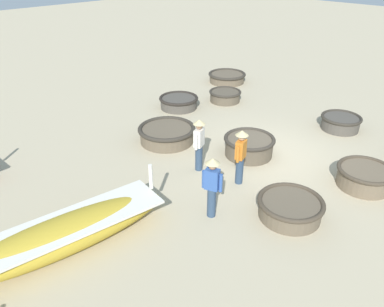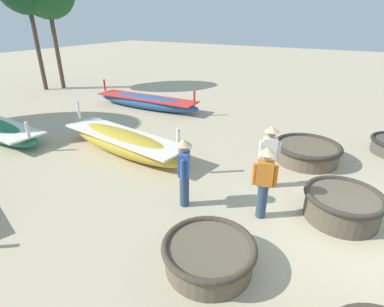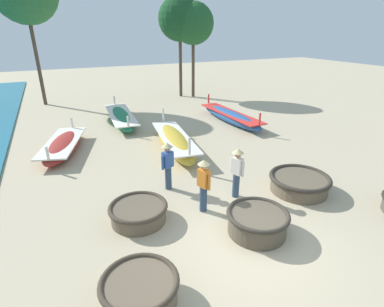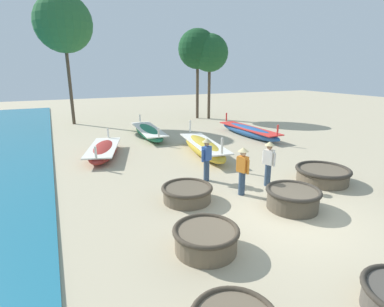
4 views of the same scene
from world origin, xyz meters
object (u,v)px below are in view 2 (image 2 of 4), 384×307
(coracle_nearest, at_px, (307,151))
(coracle_far_right, at_px, (209,254))
(fisherman_standing_left, at_px, (184,169))
(long_boat_white_hull, at_px, (147,102))
(long_boat_blue_hull, at_px, (123,142))
(fisherman_crouching, at_px, (269,153))
(fisherman_standing_right, at_px, (264,179))
(coracle_far_left, at_px, (342,204))

(coracle_nearest, relative_size, coracle_far_right, 1.20)
(coracle_nearest, relative_size, fisherman_standing_left, 1.20)
(long_boat_white_hull, bearing_deg, fisherman_standing_left, -136.17)
(coracle_nearest, bearing_deg, fisherman_standing_left, 153.09)
(long_boat_white_hull, xyz_separation_m, long_boat_blue_hull, (-4.55, -2.61, 0.06))
(fisherman_crouching, relative_size, fisherman_standing_left, 1.00)
(long_boat_white_hull, distance_m, fisherman_standing_right, 9.41)
(coracle_far_right, distance_m, long_boat_blue_hull, 5.46)
(coracle_nearest, bearing_deg, coracle_far_left, -154.72)
(long_boat_blue_hull, bearing_deg, long_boat_white_hull, 29.86)
(long_boat_white_hull, xyz_separation_m, fisherman_crouching, (-4.28, -7.23, 0.62))
(fisherman_crouching, bearing_deg, coracle_far_left, -105.33)
(coracle_far_left, relative_size, fisherman_standing_left, 1.00)
(long_boat_white_hull, relative_size, long_boat_blue_hull, 1.10)
(coracle_nearest, xyz_separation_m, coracle_far_right, (-5.35, 0.62, -0.03))
(coracle_nearest, height_order, long_boat_blue_hull, long_boat_blue_hull)
(coracle_nearest, bearing_deg, long_boat_white_hull, 74.58)
(coracle_far_right, relative_size, long_boat_white_hull, 0.29)
(coracle_nearest, height_order, fisherman_standing_left, fisherman_standing_left)
(coracle_far_left, distance_m, coracle_nearest, 2.91)
(fisherman_standing_right, bearing_deg, long_boat_blue_hull, 77.82)
(long_boat_blue_hull, height_order, fisherman_crouching, fisherman_crouching)
(fisherman_crouching, bearing_deg, fisherman_standing_right, -167.51)
(fisherman_standing_right, bearing_deg, long_boat_white_hull, 53.29)
(coracle_far_left, height_order, fisherman_standing_left, fisherman_standing_left)
(coracle_far_left, relative_size, coracle_nearest, 0.83)
(coracle_far_left, bearing_deg, coracle_nearest, 25.28)
(fisherman_crouching, relative_size, fisherman_standing_right, 1.00)
(coracle_nearest, xyz_separation_m, long_boat_white_hull, (2.16, 7.83, 0.03))
(coracle_far_left, bearing_deg, coracle_far_right, 145.56)
(coracle_far_right, distance_m, long_boat_white_hull, 10.40)
(coracle_nearest, distance_m, fisherman_crouching, 2.30)
(fisherman_standing_right, bearing_deg, coracle_nearest, -4.92)
(coracle_far_right, height_order, fisherman_standing_left, fisherman_standing_left)
(coracle_far_left, bearing_deg, long_boat_blue_hull, 87.92)
(coracle_nearest, bearing_deg, coracle_far_right, 173.36)
(fisherman_standing_left, bearing_deg, long_boat_blue_hull, 64.64)
(coracle_far_right, xyz_separation_m, long_boat_white_hull, (7.50, 7.20, 0.06))
(long_boat_blue_hull, distance_m, fisherman_crouching, 4.66)
(long_boat_blue_hull, xyz_separation_m, fisherman_standing_left, (-1.53, -3.22, 0.56))
(fisherman_crouching, distance_m, fisherman_standing_left, 2.28)
(long_boat_blue_hull, bearing_deg, coracle_far_right, -122.74)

